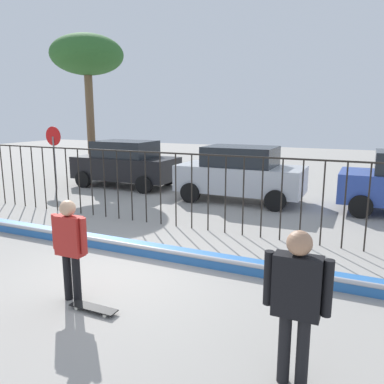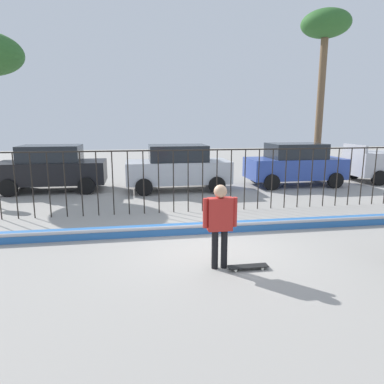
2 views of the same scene
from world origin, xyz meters
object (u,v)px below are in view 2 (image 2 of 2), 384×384
Objects in this scene: parked_car_blue at (295,164)px; skateboard at (248,266)px; parked_car_silver at (178,167)px; palm_tree_tall at (325,33)px; parked_car_black at (52,168)px; skateboarder at (220,219)px.

skateboard is at bearing -119.81° from parked_car_blue.
parked_car_silver is 5.37m from parked_car_blue.
parked_car_blue is at bearing -134.38° from palm_tree_tall.
parked_car_silver is 0.52× the size of palm_tree_tall.
parked_car_black and parked_car_silver have the same top height.
palm_tree_tall reaches higher than skateboard.
parked_car_blue reaches higher than skateboard.
parked_car_black is at bearing -171.06° from palm_tree_tall.
skateboard is (0.54, -0.16, -0.95)m from skateboarder.
skateboard is 0.19× the size of parked_car_black.
skateboarder is 10.11m from parked_car_blue.
parked_car_black reaches higher than skateboarder.
parked_car_blue is 0.52× the size of palm_tree_tall.
skateboard is 0.10× the size of palm_tree_tall.
skateboarder is at bearing 149.68° from skateboard.
skateboarder is 1.10m from skateboard.
parked_car_blue is at bearing 31.01° from skateboarder.
palm_tree_tall is at bearing 46.09° from parked_car_blue.
palm_tree_tall is (7.39, 11.02, 7.10)m from skateboard.
parked_car_silver is at bearing -160.89° from palm_tree_tall.
parked_car_blue is at bearing 6.01° from parked_car_silver.
skateboarder is 0.39× the size of parked_car_blue.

